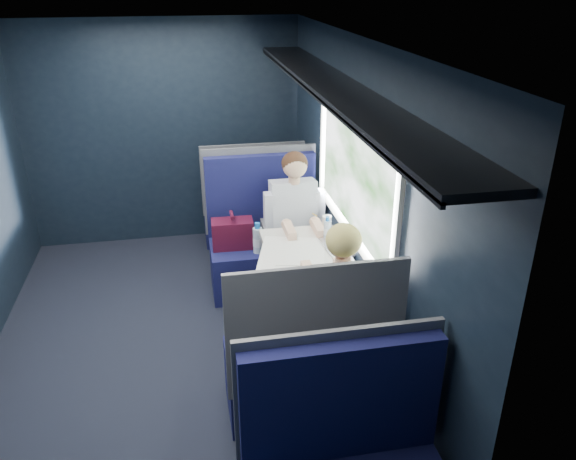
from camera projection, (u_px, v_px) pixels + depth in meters
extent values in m
cube|color=black|center=(175.00, 350.00, 4.39)|extent=(2.80, 4.20, 0.01)
cube|color=black|center=(361.00, 200.00, 4.15)|extent=(0.10, 4.20, 2.30)
cube|color=black|center=(164.00, 134.00, 5.82)|extent=(2.80, 0.10, 2.30)
cube|color=black|center=(153.00, 449.00, 1.99)|extent=(2.80, 0.10, 2.30)
cube|color=silver|center=(142.00, 32.00, 3.40)|extent=(2.80, 4.20, 0.10)
cube|color=beige|center=(356.00, 121.00, 3.89)|extent=(0.03, 1.84, 0.07)
cube|color=beige|center=(350.00, 232.00, 4.25)|extent=(0.03, 1.84, 0.07)
cube|color=beige|center=(397.00, 229.00, 3.28)|extent=(0.03, 0.07, 0.78)
cube|color=beige|center=(323.00, 145.00, 4.86)|extent=(0.03, 0.07, 0.78)
cube|color=black|center=(335.00, 87.00, 3.76)|extent=(0.36, 4.10, 0.04)
cube|color=black|center=(310.00, 91.00, 3.74)|extent=(0.02, 4.10, 0.03)
cube|color=red|center=(357.00, 100.00, 3.83)|extent=(0.01, 0.10, 0.12)
cylinder|color=#54565E|center=(285.00, 300.00, 4.39)|extent=(0.08, 0.08, 0.70)
cube|color=silver|center=(309.00, 256.00, 4.27)|extent=(0.62, 1.00, 0.04)
cube|color=#0D0E3C|center=(267.00, 267.00, 5.13)|extent=(1.00, 0.50, 0.45)
cube|color=#0D0E3C|center=(261.00, 194.00, 5.15)|extent=(1.00, 0.10, 0.75)
cube|color=#54565E|center=(260.00, 190.00, 5.19)|extent=(1.04, 0.03, 0.82)
cube|color=#54565E|center=(267.00, 237.00, 4.95)|extent=(0.06, 0.40, 0.20)
cube|color=#4D1027|center=(233.00, 234.00, 4.96)|extent=(0.37, 0.20, 0.26)
cylinder|color=#4D1027|center=(232.00, 215.00, 4.88)|extent=(0.04, 0.15, 0.03)
cylinder|color=silver|center=(258.00, 240.00, 4.87)|extent=(0.08, 0.08, 0.23)
cylinder|color=blue|center=(257.00, 226.00, 4.81)|extent=(0.05, 0.05, 0.05)
cube|color=#0D0E3C|center=(303.00, 377.00, 3.74)|extent=(1.00, 0.50, 0.45)
cube|color=#0D0E3C|center=(315.00, 328.00, 3.22)|extent=(1.00, 0.10, 0.75)
cube|color=#54565E|center=(317.00, 330.00, 3.16)|extent=(1.04, 0.03, 0.82)
cube|color=#54565E|center=(301.00, 333.00, 3.65)|extent=(0.06, 0.40, 0.20)
cube|color=#0D0E3C|center=(251.00, 220.00, 6.11)|extent=(1.00, 0.40, 0.45)
cube|color=#0D0E3C|center=(253.00, 179.00, 5.67)|extent=(1.00, 0.10, 0.66)
cube|color=#54565E|center=(253.00, 179.00, 5.61)|extent=(1.04, 0.03, 0.72)
cube|color=#0D0E3C|center=(341.00, 401.00, 2.74)|extent=(1.00, 0.10, 0.66)
cube|color=#54565E|center=(338.00, 390.00, 2.78)|extent=(1.04, 0.03, 0.72)
cube|color=black|center=(297.00, 242.00, 4.92)|extent=(0.36, 0.44, 0.16)
cube|color=black|center=(301.00, 283.00, 4.87)|extent=(0.32, 0.12, 0.45)
cube|color=silver|center=(293.00, 208.00, 4.96)|extent=(0.40, 0.29, 0.53)
cylinder|color=#D8A88C|center=(294.00, 180.00, 4.81)|extent=(0.10, 0.10, 0.06)
sphere|color=#D8A88C|center=(295.00, 166.00, 4.73)|extent=(0.21, 0.21, 0.21)
sphere|color=#382114|center=(294.00, 163.00, 4.74)|extent=(0.22, 0.22, 0.22)
cube|color=silver|center=(269.00, 212.00, 4.89)|extent=(0.09, 0.12, 0.34)
cube|color=silver|center=(318.00, 208.00, 4.96)|extent=(0.09, 0.12, 0.34)
cube|color=black|center=(335.00, 323.00, 3.78)|extent=(0.36, 0.44, 0.16)
cube|color=black|center=(326.00, 343.00, 4.09)|extent=(0.32, 0.12, 0.45)
cube|color=black|center=(343.00, 304.00, 3.53)|extent=(0.40, 0.29, 0.53)
cylinder|color=#D8A88C|center=(343.00, 262.00, 3.45)|extent=(0.10, 0.10, 0.06)
sphere|color=#D8A88C|center=(343.00, 241.00, 3.41)|extent=(0.21, 0.21, 0.21)
sphere|color=tan|center=(344.00, 240.00, 3.39)|extent=(0.22, 0.22, 0.22)
cube|color=black|center=(307.00, 304.00, 3.53)|extent=(0.09, 0.12, 0.34)
cube|color=black|center=(374.00, 298.00, 3.61)|extent=(0.09, 0.12, 0.34)
cube|color=tan|center=(346.00, 293.00, 3.43)|extent=(0.26, 0.07, 0.36)
cube|color=white|center=(292.00, 258.00, 4.19)|extent=(0.65, 0.80, 0.01)
cube|color=silver|center=(341.00, 246.00, 4.35)|extent=(0.28, 0.36, 0.02)
cube|color=silver|center=(357.00, 230.00, 4.32)|extent=(0.04, 0.34, 0.23)
cube|color=black|center=(356.00, 230.00, 4.31)|extent=(0.03, 0.30, 0.19)
cylinder|color=silver|center=(327.00, 230.00, 4.45)|extent=(0.06, 0.06, 0.16)
cylinder|color=blue|center=(328.00, 219.00, 4.41)|extent=(0.03, 0.03, 0.04)
cylinder|color=white|center=(327.00, 222.00, 4.67)|extent=(0.08, 0.08, 0.10)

